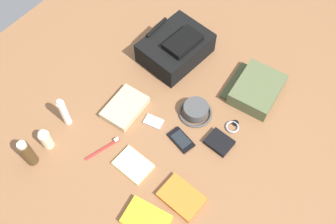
% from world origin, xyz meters
% --- Properties ---
extents(ground_plane, '(2.64, 2.02, 0.02)m').
position_xyz_m(ground_plane, '(0.00, 0.00, -0.01)').
color(ground_plane, brown).
rests_on(ground_plane, ground).
extents(backpack, '(0.35, 0.28, 0.15)m').
position_xyz_m(backpack, '(0.30, 0.19, 0.06)').
color(backpack, black).
rests_on(backpack, ground_plane).
extents(toiletry_pouch, '(0.26, 0.26, 0.07)m').
position_xyz_m(toiletry_pouch, '(0.35, -0.25, 0.03)').
color(toiletry_pouch, '#56603D').
rests_on(toiletry_pouch, ground_plane).
extents(bucket_hat, '(0.15, 0.15, 0.06)m').
position_xyz_m(bucket_hat, '(0.09, -0.09, 0.02)').
color(bucket_hat, '#464646').
rests_on(bucket_hat, ground_plane).
extents(cologne_bottle, '(0.05, 0.05, 0.16)m').
position_xyz_m(cologne_bottle, '(-0.52, 0.32, 0.08)').
color(cologne_bottle, '#473319').
rests_on(cologne_bottle, ground_plane).
extents(lotion_bottle, '(0.05, 0.05, 0.11)m').
position_xyz_m(lotion_bottle, '(-0.43, 0.32, 0.05)').
color(lotion_bottle, beige).
rests_on(lotion_bottle, ground_plane).
extents(toothpaste_tube, '(0.03, 0.03, 0.17)m').
position_xyz_m(toothpaste_tube, '(-0.30, 0.34, 0.08)').
color(toothpaste_tube, white).
rests_on(toothpaste_tube, ground_plane).
extents(paperback_novel, '(0.14, 0.19, 0.03)m').
position_xyz_m(paperback_novel, '(-0.43, -0.22, 0.01)').
color(paperback_novel, yellow).
rests_on(paperback_novel, ground_plane).
extents(travel_guidebook, '(0.13, 0.18, 0.02)m').
position_xyz_m(travel_guidebook, '(-0.27, -0.28, 0.01)').
color(travel_guidebook, orange).
rests_on(travel_guidebook, ground_plane).
extents(cell_phone, '(0.09, 0.13, 0.01)m').
position_xyz_m(cell_phone, '(-0.06, -0.12, 0.01)').
color(cell_phone, black).
rests_on(cell_phone, ground_plane).
extents(media_player, '(0.07, 0.09, 0.01)m').
position_xyz_m(media_player, '(-0.06, 0.03, 0.01)').
color(media_player, '#B7B7BC').
rests_on(media_player, ground_plane).
extents(wristwatch, '(0.07, 0.06, 0.01)m').
position_xyz_m(wristwatch, '(0.13, -0.26, 0.01)').
color(wristwatch, '#99999E').
rests_on(wristwatch, ground_plane).
extents(toothbrush, '(0.17, 0.06, 0.02)m').
position_xyz_m(toothbrush, '(-0.29, 0.12, 0.01)').
color(toothbrush, red).
rests_on(toothbrush, ground_plane).
extents(wallet, '(0.10, 0.11, 0.02)m').
position_xyz_m(wallet, '(0.03, -0.26, 0.01)').
color(wallet, black).
rests_on(wallet, ground_plane).
extents(notepad, '(0.12, 0.15, 0.02)m').
position_xyz_m(notepad, '(-0.28, -0.03, 0.01)').
color(notepad, beige).
rests_on(notepad, ground_plane).
extents(folded_towel, '(0.21, 0.15, 0.04)m').
position_xyz_m(folded_towel, '(-0.09, 0.18, 0.02)').
color(folded_towel, '#C6B289').
rests_on(folded_towel, ground_plane).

